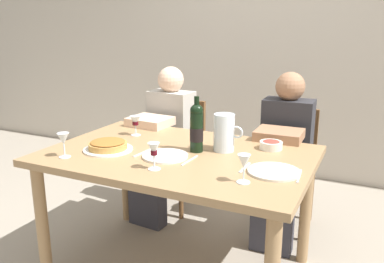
{
  "coord_description": "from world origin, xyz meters",
  "views": [
    {
      "loc": [
        1.01,
        -1.93,
        1.47
      ],
      "look_at": [
        0.05,
        0.08,
        0.87
      ],
      "focal_mm": 37.42,
      "sensor_mm": 36.0,
      "label": 1
    }
  ],
  "objects": [
    {
      "name": "dinner_plate_left_setting",
      "position": [
        0.58,
        -0.08,
        0.77
      ],
      "size": [
        0.26,
        0.26,
        0.01
      ],
      "primitive_type": "cylinder",
      "color": "silver",
      "rests_on": "dining_table"
    },
    {
      "name": "baked_tart",
      "position": [
        -0.39,
        -0.14,
        0.79
      ],
      "size": [
        0.29,
        0.29,
        0.06
      ],
      "color": "white",
      "rests_on": "dining_table"
    },
    {
      "name": "wine_glass_spare",
      "position": [
        -0.53,
        -0.34,
        0.86
      ],
      "size": [
        0.07,
        0.07,
        0.14
      ],
      "color": "silver",
      "rests_on": "dining_table"
    },
    {
      "name": "knife_left_setting",
      "position": [
        0.7,
        -0.08,
        0.76
      ],
      "size": [
        0.03,
        0.18,
        0.0
      ],
      "primitive_type": "cube",
      "rotation": [
        0.0,
        0.0,
        1.66
      ],
      "color": "silver",
      "rests_on": "dining_table"
    },
    {
      "name": "water_pitcher",
      "position": [
        0.22,
        0.14,
        0.86
      ],
      "size": [
        0.17,
        0.12,
        0.22
      ],
      "color": "silver",
      "rests_on": "dining_table"
    },
    {
      "name": "dining_table",
      "position": [
        0.0,
        0.0,
        0.67
      ],
      "size": [
        1.5,
        1.0,
        0.76
      ],
      "color": "#9E7A51",
      "rests_on": "ground"
    },
    {
      "name": "wine_glass_centre",
      "position": [
        0.02,
        -0.3,
        0.86
      ],
      "size": [
        0.06,
        0.06,
        0.14
      ],
      "color": "silver",
      "rests_on": "dining_table"
    },
    {
      "name": "diner_left",
      "position": [
        -0.46,
        0.64,
        0.62
      ],
      "size": [
        0.36,
        0.52,
        1.16
      ],
      "rotation": [
        0.0,
        0.0,
        3.06
      ],
      "color": "#B7B2A8",
      "rests_on": "ground"
    },
    {
      "name": "knife_right_setting",
      "position": [
        0.12,
        -0.1,
        0.76
      ],
      "size": [
        0.02,
        0.18,
        0.0
      ],
      "primitive_type": "cube",
      "rotation": [
        0.0,
        0.0,
        1.53
      ],
      "color": "silver",
      "rests_on": "dining_table"
    },
    {
      "name": "wine_glass_right_diner",
      "position": [
        -0.42,
        0.2,
        0.85
      ],
      "size": [
        0.07,
        0.07,
        0.13
      ],
      "color": "silver",
      "rests_on": "dining_table"
    },
    {
      "name": "chair_right",
      "position": [
        0.45,
        0.92,
        0.5
      ],
      "size": [
        0.41,
        0.41,
        0.87
      ],
      "rotation": [
        0.0,
        0.0,
        3.16
      ],
      "color": "brown",
      "rests_on": "ground"
    },
    {
      "name": "chair_left",
      "position": [
        -0.44,
        0.87,
        0.5
      ],
      "size": [
        0.43,
        0.43,
        0.87
      ],
      "rotation": [
        0.0,
        0.0,
        3.06
      ],
      "color": "brown",
      "rests_on": "ground"
    },
    {
      "name": "wine_bottle",
      "position": [
        0.09,
        0.06,
        0.9
      ],
      "size": [
        0.08,
        0.08,
        0.32
      ],
      "color": "black",
      "rests_on": "dining_table"
    },
    {
      "name": "diner_right",
      "position": [
        0.45,
        0.68,
        0.62
      ],
      "size": [
        0.34,
        0.51,
        1.16
      ],
      "rotation": [
        0.0,
        0.0,
        3.16
      ],
      "color": "#2D2D33",
      "rests_on": "ground"
    },
    {
      "name": "back_wall",
      "position": [
        0.0,
        1.98,
        1.4
      ],
      "size": [
        8.0,
        0.1,
        2.8
      ],
      "primitive_type": "cube",
      "color": "beige",
      "rests_on": "ground"
    },
    {
      "name": "fork_left_setting",
      "position": [
        0.43,
        -0.08,
        0.76
      ],
      "size": [
        0.01,
        0.16,
        0.0
      ],
      "primitive_type": "cube",
      "rotation": [
        0.0,
        0.0,
        1.57
      ],
      "color": "silver",
      "rests_on": "dining_table"
    },
    {
      "name": "wine_glass_left_diner",
      "position": [
        0.48,
        -0.27,
        0.86
      ],
      "size": [
        0.06,
        0.06,
        0.14
      ],
      "color": "silver",
      "rests_on": "dining_table"
    },
    {
      "name": "spoon_right_setting",
      "position": [
        -0.18,
        -0.1,
        0.76
      ],
      "size": [
        0.03,
        0.16,
        0.0
      ],
      "primitive_type": "cube",
      "rotation": [
        0.0,
        0.0,
        1.49
      ],
      "color": "silver",
      "rests_on": "dining_table"
    },
    {
      "name": "dinner_plate_right_setting",
      "position": [
        -0.03,
        -0.1,
        0.77
      ],
      "size": [
        0.25,
        0.25,
        0.01
      ],
      "primitive_type": "cylinder",
      "color": "white",
      "rests_on": "dining_table"
    },
    {
      "name": "salad_bowl",
      "position": [
        0.46,
        0.29,
        0.79
      ],
      "size": [
        0.13,
        0.13,
        0.05
      ],
      "color": "silver",
      "rests_on": "dining_table"
    }
  ]
}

